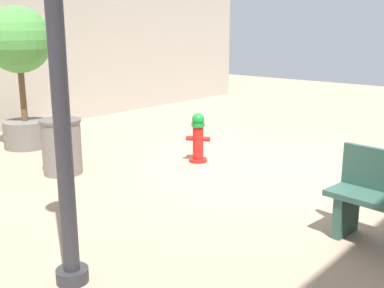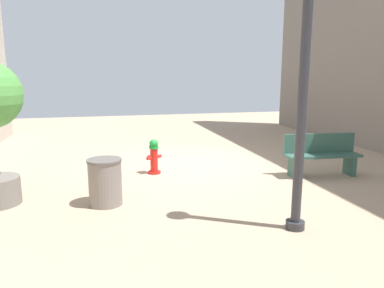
# 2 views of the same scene
# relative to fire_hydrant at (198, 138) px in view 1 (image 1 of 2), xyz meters

# --- Properties ---
(ground_plane) EXTENTS (23.40, 23.40, 0.00)m
(ground_plane) POSITION_rel_fire_hydrant_xyz_m (-1.15, -0.54, -0.40)
(ground_plane) COLOR tan
(fire_hydrant) EXTENTS (0.38, 0.36, 0.81)m
(fire_hydrant) POSITION_rel_fire_hydrant_xyz_m (0.00, 0.00, 0.00)
(fire_hydrant) COLOR red
(fire_hydrant) RESTS_ON ground_plane
(planter_tree) EXTENTS (1.16, 1.16, 2.52)m
(planter_tree) POSITION_rel_fire_hydrant_xyz_m (3.00, 1.35, 1.25)
(planter_tree) COLOR slate
(planter_tree) RESTS_ON ground_plane
(trash_bin) EXTENTS (0.61, 0.61, 0.83)m
(trash_bin) POSITION_rel_fire_hydrant_xyz_m (1.13, 1.83, 0.01)
(trash_bin) COLOR slate
(trash_bin) RESTS_ON ground_plane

